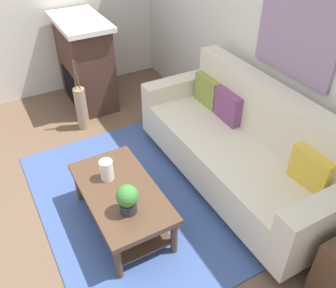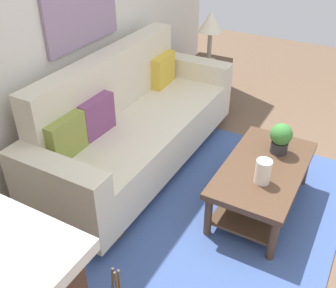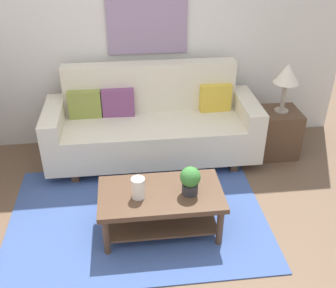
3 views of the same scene
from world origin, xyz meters
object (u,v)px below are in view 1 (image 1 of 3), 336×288
Objects in this scene: throw_pillow_mustard at (311,169)px; tabletop_vase at (107,170)px; framed_painting at (298,29)px; fireplace at (85,63)px; floor_vase at (82,109)px; couch at (239,149)px; throw_pillow_plum at (229,106)px; throw_pillow_olive at (208,91)px; coffee_table at (122,200)px; potted_plant_tabletop at (127,199)px.

throw_pillow_mustard reaches higher than tabletop_vase.
fireplace is at bearing -151.96° from framed_painting.
throw_pillow_mustard reaches higher than floor_vase.
throw_pillow_plum is (-0.37, 0.12, 0.25)m from couch.
floor_vase is at bearing -129.87° from throw_pillow_olive.
couch is at bearing -18.51° from throw_pillow_plum.
framed_painting reaches higher than coffee_table.
couch is 2.63× the size of framed_painting.
throw_pillow_mustard is (1.49, 0.00, 0.00)m from throw_pillow_olive.
fireplace is (-2.30, -0.76, 0.15)m from couch.
floor_vase is at bearing -148.71° from couch.
floor_vase is at bearing -138.73° from framed_painting.
potted_plant_tabletop is at bearing -80.08° from couch.
potted_plant_tabletop reaches higher than coffee_table.
fireplace is at bearing 168.04° from coffee_table.
throw_pillow_mustard is 0.33× the size of coffee_table.
throw_pillow_olive reaches higher than potted_plant_tabletop.
throw_pillow_mustard is 1.61m from coffee_table.
tabletop_vase reaches higher than floor_vase.
framed_painting is at bearing 89.01° from coffee_table.
throw_pillow_mustard is 1.19m from framed_painting.
fireplace is (-2.08, 0.52, 0.06)m from tabletop_vase.
couch is at bearing -170.50° from throw_pillow_mustard.
coffee_table is at bearing 11.41° from tabletop_vase.
potted_plant_tabletop is (0.25, -0.04, 0.26)m from coffee_table.
throw_pillow_olive is at bearing 124.62° from potted_plant_tabletop.
tabletop_vase is at bearing -97.35° from framed_painting.
throw_pillow_olive and throw_pillow_plum have the same top height.
couch is at bearing -90.00° from framed_painting.
framed_painting reaches higher than couch.
throw_pillow_mustard is at bearing 9.50° from couch.
floor_vase is (-1.70, 0.19, -0.04)m from coffee_table.
throw_pillow_plum is at bearing -137.55° from framed_painting.
potted_plant_tabletop is (0.97, -1.40, -0.11)m from throw_pillow_olive.
coffee_table is 5.76× the size of tabletop_vase.
tabletop_vase is 2.03m from framed_painting.
throw_pillow_olive is at bearing 180.00° from throw_pillow_plum.
tabletop_vase is 0.21× the size of framed_painting.
framed_painting is (0.00, 0.47, 1.11)m from couch.
couch reaches higher than tabletop_vase.
potted_plant_tabletop is (-0.52, -1.40, -0.11)m from throw_pillow_mustard.
fireplace reaches higher than throw_pillow_plum.
fireplace is 1.29× the size of framed_painting.
throw_pillow_plum and throw_pillow_mustard have the same top height.
throw_pillow_olive is at bearing 117.66° from coffee_table.
coffee_table is at bearing -75.90° from throw_pillow_plum.
throw_pillow_mustard is 1.72m from tabletop_vase.
fireplace reaches higher than tabletop_vase.
throw_pillow_olive is 0.66× the size of floor_vase.
framed_painting is at bearing 41.27° from floor_vase.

